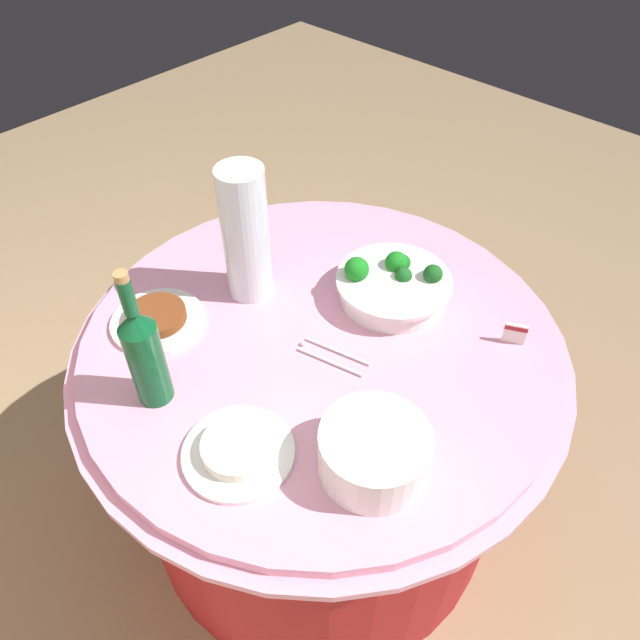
% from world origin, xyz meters
% --- Properties ---
extents(ground_plane, '(6.00, 6.00, 0.00)m').
position_xyz_m(ground_plane, '(0.00, 0.00, 0.00)').
color(ground_plane, '#9E7F5B').
extents(buffet_table, '(1.16, 1.16, 0.74)m').
position_xyz_m(buffet_table, '(0.00, 0.00, 0.38)').
color(buffet_table, maroon).
rests_on(buffet_table, ground_plane).
extents(broccoli_bowl, '(0.28, 0.28, 0.11)m').
position_xyz_m(broccoli_bowl, '(-0.04, -0.22, 0.78)').
color(broccoli_bowl, white).
rests_on(broccoli_bowl, buffet_table).
extents(plate_stack, '(0.21, 0.21, 0.10)m').
position_xyz_m(plate_stack, '(-0.31, 0.19, 0.79)').
color(plate_stack, white).
rests_on(plate_stack, buffet_table).
extents(wine_bottle, '(0.07, 0.07, 0.34)m').
position_xyz_m(wine_bottle, '(0.14, 0.36, 0.87)').
color(wine_bottle, '#0E4F27').
rests_on(wine_bottle, buffet_table).
extents(decorative_fruit_vase, '(0.11, 0.11, 0.34)m').
position_xyz_m(decorative_fruit_vase, '(0.23, 0.00, 0.89)').
color(decorative_fruit_vase, silver).
rests_on(decorative_fruit_vase, buffet_table).
extents(serving_tongs, '(0.17, 0.08, 0.01)m').
position_xyz_m(serving_tongs, '(-0.06, 0.03, 0.74)').
color(serving_tongs, silver).
rests_on(serving_tongs, buffet_table).
extents(food_plate_rice, '(0.22, 0.22, 0.04)m').
position_xyz_m(food_plate_rice, '(-0.10, 0.34, 0.76)').
color(food_plate_rice, white).
rests_on(food_plate_rice, buffet_table).
extents(food_plate_stir_fry, '(0.22, 0.22, 0.04)m').
position_xyz_m(food_plate_stir_fry, '(0.31, 0.23, 0.75)').
color(food_plate_stir_fry, white).
rests_on(food_plate_stir_fry, buffet_table).
extents(label_placard_front, '(0.05, 0.03, 0.05)m').
position_xyz_m(label_placard_front, '(-0.34, -0.28, 0.77)').
color(label_placard_front, white).
rests_on(label_placard_front, buffet_table).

